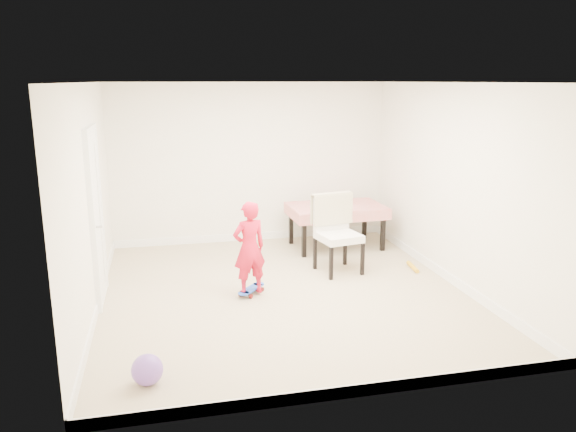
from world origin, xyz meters
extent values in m
plane|color=tan|center=(0.00, 0.00, 0.00)|extent=(5.00, 5.00, 0.00)
cube|color=white|center=(0.00, 0.00, 2.58)|extent=(4.50, 5.00, 0.04)
cube|color=white|center=(0.00, 2.48, 1.30)|extent=(4.50, 0.04, 2.60)
cube|color=white|center=(0.00, -2.48, 1.30)|extent=(4.50, 0.04, 2.60)
cube|color=white|center=(-2.23, 0.00, 1.30)|extent=(0.04, 5.00, 2.60)
cube|color=white|center=(2.23, 0.00, 1.30)|extent=(0.04, 5.00, 2.60)
cube|color=white|center=(-2.22, 0.30, 1.02)|extent=(0.11, 0.94, 2.11)
cube|color=white|center=(0.00, 2.49, 0.06)|extent=(4.50, 0.02, 0.12)
cube|color=white|center=(0.00, -2.49, 0.06)|extent=(4.50, 0.02, 0.12)
cube|color=white|center=(-2.24, 0.00, 0.06)|extent=(0.02, 5.00, 0.12)
cube|color=white|center=(2.24, 0.00, 0.06)|extent=(0.02, 5.00, 0.12)
imported|color=red|center=(-0.43, 0.00, 0.59)|extent=(0.49, 0.39, 1.17)
sphere|color=#754BB4|center=(-1.65, -1.88, 0.14)|extent=(0.28, 0.28, 0.28)
cylinder|color=gold|center=(2.00, 0.49, 0.03)|extent=(0.10, 0.40, 0.06)
camera|label=1|loc=(-1.43, -6.53, 2.62)|focal=35.00mm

